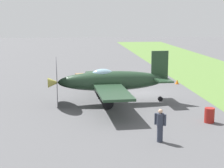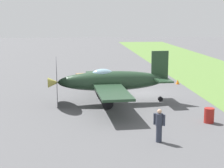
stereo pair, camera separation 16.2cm
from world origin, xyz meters
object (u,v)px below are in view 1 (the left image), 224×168
Objects in this scene: airplane_lead at (110,81)px; ground_crew_chief at (160,125)px; runway_marker_cone at (177,82)px; supply_crate at (81,77)px; fuel_drum at (209,115)px.

airplane_lead is 6.49× the size of ground_crew_chief.
airplane_lead is 10.00m from runway_marker_cone.
supply_crate is (9.95, 2.02, -1.35)m from airplane_lead.
ground_crew_chief is at bearing 161.22° from runway_marker_cone.
airplane_lead is at bearing 45.87° from fuel_drum.
supply_crate is at bearing -45.49° from ground_crew_chief.
fuel_drum is (3.03, -3.75, -0.46)m from ground_crew_chief.
runway_marker_cone is at bearing -49.38° from airplane_lead.
runway_marker_cone is (15.37, -5.23, -0.69)m from ground_crew_chief.
supply_crate is at bearing 7.57° from airplane_lead.
airplane_lead is at bearing 134.51° from runway_marker_cone.
ground_crew_chief is 18.79m from supply_crate.
fuel_drum reaches higher than runway_marker_cone.
fuel_drum is (-5.41, -5.57, -1.22)m from airplane_lead.
supply_crate is (15.36, 7.59, -0.13)m from fuel_drum.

